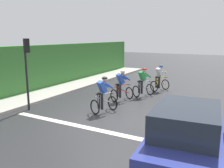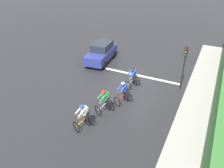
{
  "view_description": "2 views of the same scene",
  "coord_description": "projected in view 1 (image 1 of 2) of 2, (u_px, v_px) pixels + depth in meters",
  "views": [
    {
      "loc": [
        5.14,
        -8.55,
        3.44
      ],
      "look_at": [
        -0.47,
        1.74,
        1.1
      ],
      "focal_mm": 38.51,
      "sensor_mm": 36.0,
      "label": 1
    },
    {
      "loc": [
        -5.44,
        14.98,
        9.21
      ],
      "look_at": [
        0.75,
        2.05,
        0.79
      ],
      "focal_mm": 37.41,
      "sensor_mm": 36.0,
      "label": 2
    }
  ],
  "objects": [
    {
      "name": "road_marking_stop_line",
      "position": [
        84.0,
        127.0,
        9.25
      ],
      "size": [
        7.0,
        0.3,
        0.01
      ],
      "primitive_type": "cube",
      "color": "silver",
      "rests_on": "ground"
    },
    {
      "name": "cyclist_lead",
      "position": [
        160.0,
        78.0,
        15.28
      ],
      "size": [
        1.09,
        1.27,
        1.66
      ],
      "color": "black",
      "rests_on": "ground"
    },
    {
      "name": "stone_wall_low",
      "position": [
        32.0,
        88.0,
        15.1
      ],
      "size": [
        0.44,
        25.57,
        0.49
      ],
      "primitive_type": "cube",
      "color": "tan",
      "rests_on": "ground"
    },
    {
      "name": "sidewalk_kerb",
      "position": [
        43.0,
        92.0,
        14.71
      ],
      "size": [
        2.8,
        25.57,
        0.12
      ],
      "primitive_type": "cube",
      "color": "#ADA89E",
      "rests_on": "ground"
    },
    {
      "name": "traffic_light_near_crossing",
      "position": [
        27.0,
        63.0,
        11.06
      ],
      "size": [
        0.22,
        0.31,
        3.34
      ],
      "color": "black",
      "rests_on": "ground"
    },
    {
      "name": "cyclist_second",
      "position": [
        143.0,
        83.0,
        13.86
      ],
      "size": [
        1.13,
        1.28,
        1.66
      ],
      "color": "black",
      "rests_on": "ground"
    },
    {
      "name": "cyclist_mid",
      "position": [
        121.0,
        86.0,
        12.93
      ],
      "size": [
        1.11,
        1.27,
        1.66
      ],
      "color": "black",
      "rests_on": "ground"
    },
    {
      "name": "hedge_wall",
      "position": [
        28.0,
        69.0,
        15.0
      ],
      "size": [
        1.1,
        25.57,
        2.89
      ],
      "primitive_type": "cube",
      "color": "#387533",
      "rests_on": "ground"
    },
    {
      "name": "ground_plane",
      "position": [
        102.0,
        117.0,
        10.45
      ],
      "size": [
        80.0,
        80.0,
        0.0
      ],
      "primitive_type": "plane",
      "color": "#28282B"
    },
    {
      "name": "cyclist_fourth",
      "position": [
        103.0,
        95.0,
        10.89
      ],
      "size": [
        1.03,
        1.26,
        1.66
      ],
      "color": "black",
      "rests_on": "ground"
    },
    {
      "name": "car_navy",
      "position": [
        186.0,
        138.0,
        6.16
      ],
      "size": [
        2.17,
        4.24,
        1.76
      ],
      "color": "navy",
      "rests_on": "ground"
    }
  ]
}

